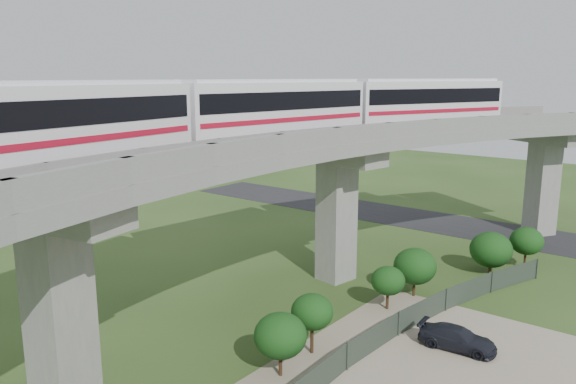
# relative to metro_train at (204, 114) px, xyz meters

# --- Properties ---
(ground) EXTENTS (160.00, 160.00, 0.00)m
(ground) POSITION_rel_metro_train_xyz_m (-0.36, 1.43, -12.31)
(ground) COLOR #2D451B
(ground) RESTS_ON ground
(asphalt_road) EXTENTS (60.00, 8.00, 0.03)m
(asphalt_road) POSITION_rel_metro_train_xyz_m (-0.36, 31.43, -12.29)
(asphalt_road) COLOR #232326
(asphalt_road) RESTS_ON ground
(viaduct) EXTENTS (19.58, 73.98, 11.40)m
(viaduct) POSITION_rel_metro_train_xyz_m (3.48, 1.43, -3.26)
(viaduct) COLOR #99968E
(viaduct) RESTS_ON ground
(metro_train) EXTENTS (11.41, 61.33, 3.64)m
(metro_train) POSITION_rel_metro_train_xyz_m (0.00, 0.00, 0.00)
(metro_train) COLOR white
(metro_train) RESTS_ON ground
(fence) EXTENTS (3.87, 38.73, 1.50)m
(fence) POSITION_rel_metro_train_xyz_m (9.39, 1.43, -11.56)
(fence) COLOR #2D382D
(fence) RESTS_ON ground
(tree_0) EXTENTS (2.44, 2.44, 3.20)m
(tree_0) POSITION_rel_metro_train_xyz_m (10.56, 22.49, -10.15)
(tree_0) COLOR #382314
(tree_0) RESTS_ON ground
(tree_1) EXTENTS (3.04, 3.04, 3.12)m
(tree_1) POSITION_rel_metro_train_xyz_m (8.86, 19.75, -10.48)
(tree_1) COLOR #382314
(tree_1) RESTS_ON ground
(tree_2) EXTENTS (2.79, 2.79, 3.26)m
(tree_2) POSITION_rel_metro_train_xyz_m (6.43, 12.28, -10.23)
(tree_2) COLOR #382314
(tree_2) RESTS_ON ground
(tree_3) EXTENTS (2.11, 2.11, 2.77)m
(tree_3) POSITION_rel_metro_train_xyz_m (6.08, 9.30, -10.44)
(tree_3) COLOR #382314
(tree_3) RESTS_ON ground
(tree_4) EXTENTS (2.20, 2.20, 3.26)m
(tree_4) POSITION_rel_metro_train_xyz_m (5.72, 1.79, -9.99)
(tree_4) COLOR #382314
(tree_4) RESTS_ON ground
(tree_5) EXTENTS (2.56, 2.56, 3.20)m
(tree_5) POSITION_rel_metro_train_xyz_m (5.86, -0.99, -10.21)
(tree_5) COLOR #382314
(tree_5) RESTS_ON ground
(car_dark) EXTENTS (4.20, 2.04, 1.18)m
(car_dark) POSITION_rel_metro_train_xyz_m (11.51, 6.93, -11.68)
(car_dark) COLOR black
(car_dark) RESTS_ON dirt_lot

